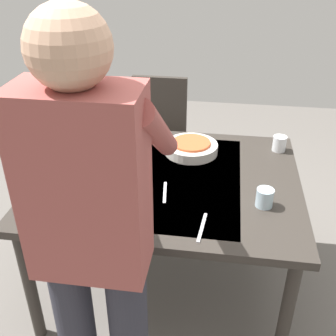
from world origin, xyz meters
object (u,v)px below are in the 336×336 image
wine_bottle (68,188)px  serving_bowl_pasta (191,147)px  wine_glass_left (57,154)px  dinner_plate_near (106,178)px  water_cup_near_left (265,198)px  dinner_plate_far (113,153)px  chair_near (158,132)px  dining_table (168,188)px  person_server (94,240)px  water_cup_near_right (279,144)px

wine_bottle → serving_bowl_pasta: (-0.49, -0.62, -0.08)m
serving_bowl_pasta → wine_glass_left: bearing=25.2°
wine_bottle → dinner_plate_near: bearing=-107.9°
water_cup_near_left → wine_bottle: bearing=9.7°
wine_bottle → dinner_plate_far: size_ratio=1.29×
wine_glass_left → chair_near: bearing=-110.3°
dining_table → wine_glass_left: wine_glass_left is taller
person_server → wine_glass_left: size_ratio=11.19×
dining_table → dinner_plate_near: bearing=13.0°
dinner_plate_far → wine_bottle: bearing=84.8°
serving_bowl_pasta → dinner_plate_far: size_ratio=1.30×
wine_bottle → water_cup_near_right: wine_bottle is taller
wine_glass_left → dinner_plate_far: (-0.23, -0.23, -0.10)m
wine_glass_left → serving_bowl_pasta: bearing=-154.8°
water_cup_near_left → serving_bowl_pasta: size_ratio=0.29×
water_cup_near_right → dinner_plate_near: (0.90, 0.45, -0.04)m
serving_bowl_pasta → dinner_plate_far: bearing=10.1°
person_server → dinner_plate_near: (0.19, -0.74, -0.23)m
person_server → dinner_plate_near: 0.80m
wine_bottle → dinner_plate_far: bearing=-95.2°
water_cup_near_left → serving_bowl_pasta: 0.61m
chair_near → person_server: (-0.09, 1.74, 0.43)m
dining_table → water_cup_near_right: 0.71m
dinner_plate_near → dinner_plate_far: (0.04, -0.27, 0.00)m
dinner_plate_near → serving_bowl_pasta: bearing=-138.8°
dinner_plate_near → dinner_plate_far: bearing=-82.2°
water_cup_near_left → dinner_plate_near: bearing=-8.7°
dining_table → wine_bottle: bearing=40.6°
person_server → wine_glass_left: 0.91m
serving_bowl_pasta → chair_near: bearing=-64.9°
chair_near → water_cup_near_left: size_ratio=10.40×
dining_table → water_cup_near_right: water_cup_near_right is taller
water_cup_near_right → serving_bowl_pasta: (0.50, 0.10, -0.01)m
serving_bowl_pasta → person_server: bearing=79.0°
dinner_plate_far → chair_near: bearing=-100.3°
water_cup_near_right → dinner_plate_near: size_ratio=0.38×
person_server → wine_bottle: bearing=-59.7°
dinner_plate_near → water_cup_near_right: bearing=-153.2°
person_server → wine_bottle: size_ratio=5.71×
wine_bottle → dining_table: bearing=-139.4°
water_cup_near_right → dinner_plate_near: bearing=26.8°
water_cup_near_left → dinner_plate_far: water_cup_near_left is taller
person_server → wine_bottle: (0.28, -0.47, -0.13)m
person_server → dinner_plate_far: 1.06m
water_cup_near_left → serving_bowl_pasta: water_cup_near_left is taller
chair_near → water_cup_near_left: (-0.69, 1.12, 0.24)m
chair_near → wine_glass_left: (0.36, 0.96, 0.30)m
serving_bowl_pasta → water_cup_near_right: bearing=-168.5°
water_cup_near_left → water_cup_near_right: (-0.11, -0.57, -0.00)m
water_cup_near_right → dinner_plate_near: 1.01m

